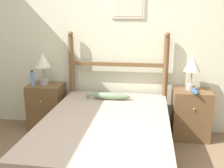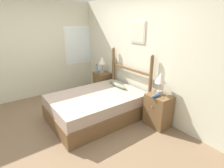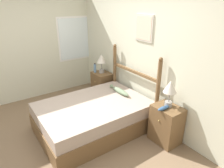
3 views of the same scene
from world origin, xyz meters
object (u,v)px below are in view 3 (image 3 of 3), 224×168
(bed, at_px, (94,116))
(bottle, at_px, (95,68))
(fish_pillow, at_px, (120,91))
(nightstand_right, at_px, (166,124))
(model_boat, at_px, (164,108))
(table_lamp_left, at_px, (101,60))
(nightstand_left, at_px, (102,86))
(table_lamp_right, at_px, (170,89))

(bed, relative_size, bottle, 8.48)
(bed, distance_m, fish_pillow, 0.72)
(bed, xyz_separation_m, bottle, (-1.13, 0.71, 0.49))
(nightstand_right, relative_size, model_boat, 2.63)
(bed, relative_size, table_lamp_left, 4.37)
(bed, height_order, table_lamp_left, table_lamp_left)
(bed, bearing_deg, bottle, 147.79)
(nightstand_left, xyz_separation_m, model_boat, (1.99, -0.12, 0.35))
(bed, distance_m, table_lamp_left, 1.48)
(nightstand_right, relative_size, table_lamp_right, 1.47)
(model_boat, distance_m, fish_pillow, 1.07)
(nightstand_left, distance_m, nightstand_right, 1.99)
(bed, bearing_deg, nightstand_left, 140.74)
(bed, bearing_deg, model_boat, 34.91)
(bottle, distance_m, fish_pillow, 1.08)
(nightstand_left, xyz_separation_m, fish_pillow, (0.93, -0.17, 0.26))
(nightstand_left, height_order, nightstand_right, same)
(table_lamp_right, bearing_deg, bottle, -176.43)
(nightstand_left, relative_size, fish_pillow, 1.16)
(bed, bearing_deg, fish_pillow, 96.00)
(bottle, bearing_deg, fish_pillow, -3.61)
(fish_pillow, bearing_deg, nightstand_left, 169.59)
(table_lamp_left, height_order, fish_pillow, table_lamp_left)
(model_boat, bearing_deg, table_lamp_left, 176.51)
(model_boat, xyz_separation_m, fish_pillow, (-1.07, -0.05, -0.10))
(nightstand_left, relative_size, nightstand_right, 1.00)
(bed, distance_m, table_lamp_right, 1.46)
(bed, relative_size, model_boat, 7.82)
(model_boat, bearing_deg, nightstand_right, 92.04)
(nightstand_left, xyz_separation_m, table_lamp_left, (-0.02, 0.01, 0.64))
(bed, xyz_separation_m, table_lamp_left, (-1.01, 0.82, 0.70))
(table_lamp_right, bearing_deg, nightstand_left, -179.21)
(nightstand_left, bearing_deg, bed, -39.26)
(table_lamp_left, distance_m, model_boat, 2.03)
(model_boat, bearing_deg, table_lamp_right, 102.82)
(table_lamp_right, distance_m, bottle, 2.11)
(bottle, xyz_separation_m, model_boat, (2.13, -0.01, -0.08))
(bottle, relative_size, model_boat, 0.92)
(nightstand_right, distance_m, fish_pillow, 1.11)
(nightstand_right, bearing_deg, table_lamp_left, 179.81)
(nightstand_right, xyz_separation_m, table_lamp_left, (-2.01, 0.01, 0.64))
(nightstand_left, height_order, table_lamp_right, table_lamp_right)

